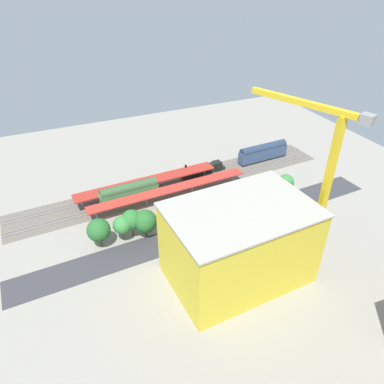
{
  "coord_description": "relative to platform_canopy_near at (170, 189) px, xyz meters",
  "views": [
    {
      "loc": [
        36.69,
        73.48,
        61.91
      ],
      "look_at": [
        3.58,
        -0.36,
        9.62
      ],
      "focal_mm": 33.76,
      "sensor_mm": 36.0,
      "label": 1
    }
  ],
  "objects": [
    {
      "name": "street_tree_0",
      "position": [
        -18.32,
        11.58,
        1.45
      ],
      "size": [
        4.78,
        4.78,
        7.89
      ],
      "color": "brown",
      "rests_on": "ground"
    },
    {
      "name": "street_tree_1",
      "position": [
        23.67,
        12.14,
        1.18
      ],
      "size": [
        5.95,
        5.95,
        8.18
      ],
      "color": "brown",
      "rests_on": "ground"
    },
    {
      "name": "box_truck_0",
      "position": [
        -12.6,
        19.89,
        -2.45
      ],
      "size": [
        9.27,
        2.66,
        3.17
      ],
      "color": "black",
      "rests_on": "ground"
    },
    {
      "name": "street_tree_4",
      "position": [
        11.79,
        12.82,
        0.68
      ],
      "size": [
        6.19,
        6.19,
        7.8
      ],
      "color": "brown",
      "rests_on": "ground"
    },
    {
      "name": "construction_building",
      "position": [
        -3.0,
        34.8,
        5.11
      ],
      "size": [
        31.22,
        21.56,
        18.24
      ],
      "primitive_type": "cube",
      "rotation": [
        0.0,
        0.0,
        0.05
      ],
      "color": "yellow",
      "rests_on": "ground"
    },
    {
      "name": "freight_coach_far",
      "position": [
        11.2,
        -5.07,
        -0.89
      ],
      "size": [
        18.16,
        3.96,
        5.97
      ],
      "color": "black",
      "rests_on": "ground"
    },
    {
      "name": "track_rails",
      "position": [
        -5.51,
        -7.98,
        -3.83
      ],
      "size": [
        105.63,
        12.29,
        0.12
      ],
      "color": "#9E9EA8",
      "rests_on": "ground"
    },
    {
      "name": "street_tree_3",
      "position": [
        17.74,
        12.27,
        0.94
      ],
      "size": [
        4.82,
        4.82,
        7.38
      ],
      "color": "brown",
      "rests_on": "ground"
    },
    {
      "name": "street_tree_2",
      "position": [
        -33.5,
        11.55,
        0.51
      ],
      "size": [
        5.06,
        5.06,
        7.08
      ],
      "color": "brown",
      "rests_on": "ground"
    },
    {
      "name": "ground_plane",
      "position": [
        -5.51,
        12.31,
        -4.01
      ],
      "size": [
        169.18,
        169.18,
        0.0
      ],
      "primitive_type": "plane",
      "color": "gray",
      "rests_on": "ground"
    },
    {
      "name": "parked_car_3",
      "position": [
        -12.43,
        20.86,
        -3.28
      ],
      "size": [
        4.79,
        2.03,
        1.65
      ],
      "color": "black",
      "rests_on": "ground"
    },
    {
      "name": "tower_crane",
      "position": [
        -21.62,
        35.44,
        18.56
      ],
      "size": [
        11.46,
        25.67,
        38.14
      ],
      "color": "gray",
      "rests_on": "ground"
    },
    {
      "name": "passenger_coach",
      "position": [
        -40.37,
        -10.89,
        -0.68
      ],
      "size": [
        19.48,
        4.05,
        6.35
      ],
      "color": "black",
      "rests_on": "ground"
    },
    {
      "name": "street_asphalt",
      "position": [
        -5.51,
        17.04,
        -4.01
      ],
      "size": [
        106.04,
        13.9,
        0.01
      ],
      "primitive_type": "cube",
      "rotation": [
        0.0,
        0.0,
        0.05
      ],
      "color": "#38383D",
      "rests_on": "ground"
    },
    {
      "name": "street_tree_5",
      "position": [
        15.07,
        11.6,
        1.38
      ],
      "size": [
        5.35,
        5.35,
        8.08
      ],
      "color": "brown",
      "rests_on": "ground"
    },
    {
      "name": "platform_canopy_far",
      "position": [
        4.59,
        -7.7,
        -0.2
      ],
      "size": [
        45.71,
        7.04,
        4.03
      ],
      "color": "#A82D23",
      "rests_on": "ground"
    },
    {
      "name": "traffic_light",
      "position": [
        5.33,
        21.25,
        0.65
      ],
      "size": [
        0.5,
        0.36,
        7.11
      ],
      "color": "#333333",
      "rests_on": "ground"
    },
    {
      "name": "parked_car_4",
      "position": [
        -6.1,
        20.57,
        -3.22
      ],
      "size": [
        4.37,
        1.79,
        1.78
      ],
      "color": "black",
      "rests_on": "ground"
    },
    {
      "name": "parked_car_1",
      "position": [
        -25.02,
        20.09,
        -3.28
      ],
      "size": [
        4.1,
        2.05,
        1.67
      ],
      "color": "black",
      "rests_on": "ground"
    },
    {
      "name": "locomotive",
      "position": [
        -16.48,
        -10.89,
        -2.32
      ],
      "size": [
        16.43,
        3.26,
        4.87
      ],
      "color": "black",
      "rests_on": "ground"
    },
    {
      "name": "parked_car_2",
      "position": [
        -18.36,
        20.36,
        -3.31
      ],
      "size": [
        4.2,
        1.88,
        1.57
      ],
      "color": "black",
      "rests_on": "ground"
    },
    {
      "name": "rail_bed",
      "position": [
        -5.51,
        -7.98,
        -4.01
      ],
      "size": [
        106.26,
        18.72,
        0.01
      ],
      "primitive_type": "cube",
      "rotation": [
        0.0,
        0.0,
        0.05
      ],
      "color": "#665E54",
      "rests_on": "ground"
    },
    {
      "name": "platform_canopy_near",
      "position": [
        0.0,
        0.0,
        0.0
      ],
      "size": [
        50.11,
        6.38,
        4.22
      ],
      "color": "#B73328",
      "rests_on": "ground"
    },
    {
      "name": "parked_car_0",
      "position": [
        -31.0,
        20.15,
        -3.3
      ],
      "size": [
        4.4,
        2.16,
        1.61
      ],
      "color": "black",
      "rests_on": "ground"
    },
    {
      "name": "construction_roof_slab",
      "position": [
        -3.0,
        34.8,
        14.43
      ],
      "size": [
        31.85,
        22.18,
        0.4
      ],
      "primitive_type": "cube",
      "rotation": [
        0.0,
        0.0,
        0.05
      ],
      "color": "#ADA89E",
      "rests_on": "construction_building"
    }
  ]
}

